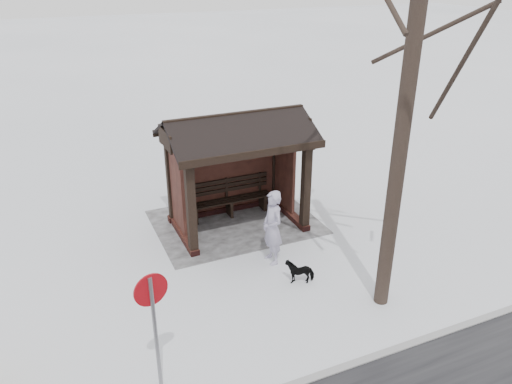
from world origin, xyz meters
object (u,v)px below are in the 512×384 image
pedestrian (272,228)px  dog (300,271)px  bus_shelter (234,147)px  road_sign (153,307)px

pedestrian → dog: pedestrian is taller
dog → bus_shelter: bearing=-156.3°
bus_shelter → dog: (-0.30, 3.05, -1.90)m
pedestrian → dog: 1.17m
road_sign → pedestrian: bearing=-153.7°
road_sign → bus_shelter: bearing=-136.6°
pedestrian → dog: (-0.21, 0.96, -0.63)m
road_sign → dog: bearing=-166.8°
bus_shelter → road_sign: bearing=55.9°
dog → road_sign: road_sign is taller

